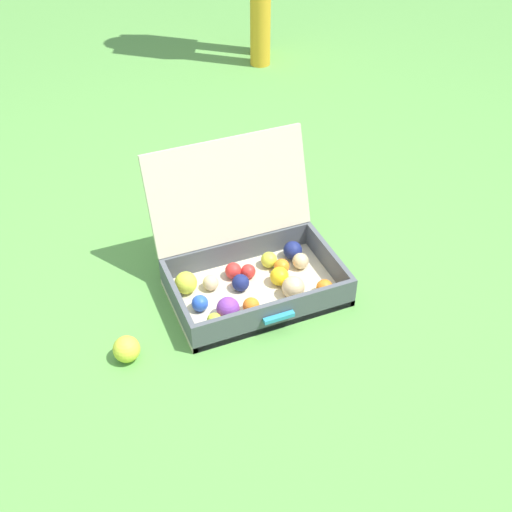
% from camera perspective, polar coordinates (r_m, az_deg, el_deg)
% --- Properties ---
extents(ground_plane, '(16.00, 16.00, 0.00)m').
position_cam_1_polar(ground_plane, '(2.37, -0.15, -3.16)').
color(ground_plane, '#569342').
extents(open_suitcase, '(0.60, 0.53, 0.48)m').
position_cam_1_polar(open_suitcase, '(2.33, -0.62, -0.60)').
color(open_suitcase, beige).
rests_on(open_suitcase, ground).
extents(stray_ball_on_grass, '(0.09, 0.09, 0.09)m').
position_cam_1_polar(stray_ball_on_grass, '(2.15, -11.29, -8.01)').
color(stray_ball_on_grass, '#CCDB38').
rests_on(stray_ball_on_grass, ground).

